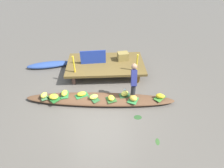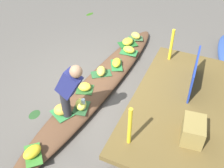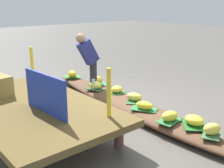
% 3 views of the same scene
% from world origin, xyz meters
% --- Properties ---
extents(canal_water, '(40.00, 40.00, 0.00)m').
position_xyz_m(canal_water, '(0.00, 0.00, 0.00)').
color(canal_water, '#5B564E').
rests_on(canal_water, ground).
extents(dock_platform, '(3.20, 1.80, 0.48)m').
position_xyz_m(dock_platform, '(0.24, 1.80, 0.41)').
color(dock_platform, brown).
rests_on(dock_platform, ground).
extents(vendor_boat, '(5.25, 1.10, 0.21)m').
position_xyz_m(vendor_boat, '(0.00, 0.00, 0.10)').
color(vendor_boat, brown).
rests_on(vendor_boat, ground).
extents(leaf_mat_0, '(0.51, 0.42, 0.01)m').
position_xyz_m(leaf_mat_0, '(-0.64, 0.12, 0.21)').
color(leaf_mat_0, '#297A3A').
rests_on(leaf_mat_0, vendor_boat).
extents(banana_bunch_0, '(0.36, 0.26, 0.14)m').
position_xyz_m(banana_bunch_0, '(-0.64, 0.12, 0.28)').
color(banana_bunch_0, yellow).
rests_on(banana_bunch_0, vendor_boat).
extents(leaf_mat_1, '(0.36, 0.43, 0.01)m').
position_xyz_m(leaf_mat_1, '(-1.93, 0.10, 0.21)').
color(leaf_mat_1, '#3F6E42').
rests_on(leaf_mat_1, vendor_boat).
extents(banana_bunch_1, '(0.27, 0.31, 0.17)m').
position_xyz_m(banana_bunch_1, '(-1.93, 0.10, 0.29)').
color(banana_bunch_1, '#EEDA4B').
rests_on(banana_bunch_1, vendor_boat).
extents(leaf_mat_2, '(0.44, 0.47, 0.01)m').
position_xyz_m(leaf_mat_2, '(1.14, -0.20, 0.21)').
color(leaf_mat_2, '#328543').
rests_on(leaf_mat_2, vendor_boat).
extents(banana_bunch_2, '(0.36, 0.35, 0.19)m').
position_xyz_m(banana_bunch_2, '(1.14, -0.20, 0.31)').
color(banana_bunch_2, gold).
rests_on(banana_bunch_2, vendor_boat).
extents(leaf_mat_3, '(0.31, 0.43, 0.01)m').
position_xyz_m(leaf_mat_3, '(-1.24, 0.18, 0.21)').
color(leaf_mat_3, '#2D793D').
rests_on(leaf_mat_3, vendor_boat).
extents(banana_bunch_3, '(0.24, 0.31, 0.16)m').
position_xyz_m(banana_bunch_3, '(-1.24, 0.18, 0.29)').
color(banana_bunch_3, yellow).
rests_on(banana_bunch_3, vendor_boat).
extents(leaf_mat_4, '(0.54, 0.54, 0.01)m').
position_xyz_m(leaf_mat_4, '(-1.58, 0.02, 0.21)').
color(leaf_mat_4, '#216428').
rests_on(leaf_mat_4, vendor_boat).
extents(banana_bunch_4, '(0.34, 0.29, 0.15)m').
position_xyz_m(banana_bunch_4, '(-1.58, 0.02, 0.29)').
color(banana_bunch_4, yellow).
rests_on(banana_bunch_4, vendor_boat).
extents(leaf_mat_5, '(0.45, 0.49, 0.01)m').
position_xyz_m(leaf_mat_5, '(-0.21, -0.06, 0.21)').
color(leaf_mat_5, '#2A6133').
rests_on(leaf_mat_5, vendor_boat).
extents(banana_bunch_5, '(0.35, 0.29, 0.15)m').
position_xyz_m(banana_bunch_5, '(-0.21, -0.06, 0.29)').
color(banana_bunch_5, '#E5D84E').
rests_on(banana_bunch_5, vendor_boat).
extents(leaf_mat_6, '(0.43, 0.33, 0.01)m').
position_xyz_m(leaf_mat_6, '(0.87, 0.05, 0.21)').
color(leaf_mat_6, '#29552E').
rests_on(leaf_mat_6, vendor_boat).
extents(banana_bunch_6, '(0.34, 0.32, 0.17)m').
position_xyz_m(banana_bunch_6, '(0.87, 0.05, 0.30)').
color(banana_bunch_6, '#EAE652').
rests_on(banana_bunch_6, vendor_boat).
extents(leaf_mat_7, '(0.39, 0.40, 0.01)m').
position_xyz_m(leaf_mat_7, '(0.39, -0.14, 0.21)').
color(leaf_mat_7, '#2F602A').
rests_on(leaf_mat_7, vendor_boat).
extents(banana_bunch_7, '(0.27, 0.30, 0.14)m').
position_xyz_m(banana_bunch_7, '(0.39, -0.14, 0.28)').
color(banana_bunch_7, yellow).
rests_on(banana_bunch_7, vendor_boat).
extents(leaf_mat_8, '(0.48, 0.47, 0.01)m').
position_xyz_m(leaf_mat_8, '(2.08, -0.13, 0.21)').
color(leaf_mat_8, '#3A802E').
rests_on(leaf_mat_8, vendor_boat).
extents(banana_bunch_8, '(0.35, 0.27, 0.16)m').
position_xyz_m(banana_bunch_8, '(2.08, -0.13, 0.29)').
color(banana_bunch_8, yellow).
rests_on(banana_bunch_8, vendor_boat).
extents(vendor_person, '(0.22, 0.53, 1.19)m').
position_xyz_m(vendor_person, '(1.14, 0.03, 0.89)').
color(vendor_person, '#28282D').
rests_on(vendor_person, vendor_boat).
extents(water_bottle, '(0.07, 0.07, 0.24)m').
position_xyz_m(water_bottle, '(0.87, 0.11, 0.32)').
color(water_bottle, silver).
rests_on(water_bottle, vendor_boat).
extents(market_banner, '(1.03, 0.09, 0.58)m').
position_xyz_m(market_banner, '(-0.26, 1.80, 0.77)').
color(market_banner, '#1F38A0').
rests_on(market_banner, dock_platform).
extents(railing_post_west, '(0.06, 0.06, 0.70)m').
position_xyz_m(railing_post_west, '(-0.96, 1.20, 0.83)').
color(railing_post_west, yellow).
rests_on(railing_post_west, dock_platform).
extents(railing_post_east, '(0.06, 0.06, 0.70)m').
position_xyz_m(railing_post_east, '(1.44, 1.20, 0.83)').
color(railing_post_east, yellow).
rests_on(railing_post_east, dock_platform).
extents(produce_crate, '(0.48, 0.37, 0.34)m').
position_xyz_m(produce_crate, '(0.98, 2.04, 0.65)').
color(produce_crate, olive).
rests_on(produce_crate, dock_platform).
extents(drifting_plant_1, '(0.32, 0.21, 0.01)m').
position_xyz_m(drifting_plant_1, '(-3.13, -1.89, 0.00)').
color(drifting_plant_1, '#306515').
rests_on(drifting_plant_1, ground).
extents(drifting_plant_2, '(0.26, 0.20, 0.01)m').
position_xyz_m(drifting_plant_2, '(1.22, -0.80, 0.00)').
color(drifting_plant_2, '#274C24').
rests_on(drifting_plant_2, ground).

